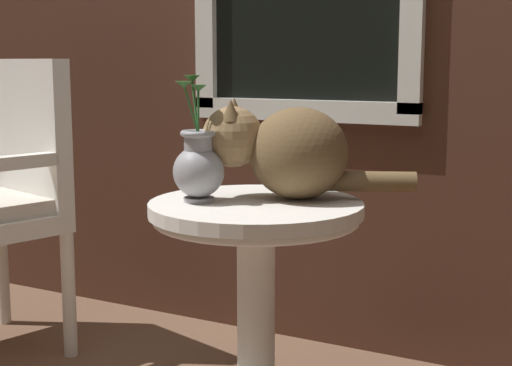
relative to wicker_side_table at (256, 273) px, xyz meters
name	(u,v)px	position (x,y,z in m)	size (l,w,h in m)	color
wicker_side_table	(256,273)	(0.00, 0.00, 0.00)	(0.57, 0.57, 0.59)	silver
cat	(287,150)	(0.05, 0.08, 0.32)	(0.54, 0.33, 0.27)	brown
pewter_vase_with_ivy	(198,165)	(-0.13, -0.07, 0.29)	(0.13, 0.13, 0.33)	#99999E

